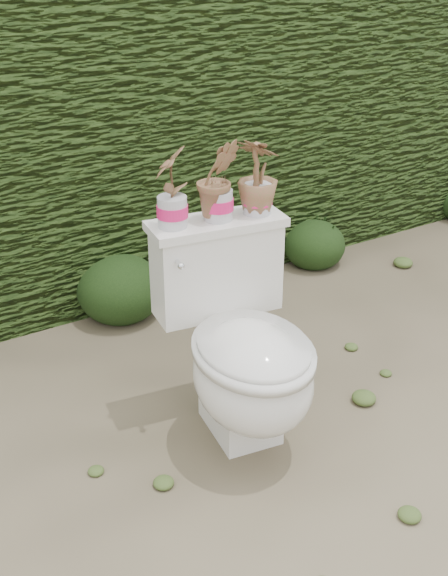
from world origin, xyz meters
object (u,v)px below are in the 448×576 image
potted_plant_center (218,182)px  potted_plant_right (258,178)px  toilet (243,352)px  potted_plant_left (172,189)px

potted_plant_center → potted_plant_right: (0.15, -0.02, -0.01)m
toilet → potted_plant_left: bearing=124.8°
potted_plant_left → potted_plant_center: bearing=117.8°
potted_plant_center → potted_plant_right: size_ratio=1.06×
potted_plant_left → potted_plant_center: size_ratio=0.98×
toilet → potted_plant_center: bearing=88.4°
toilet → potted_plant_right: 0.62m
potted_plant_left → potted_plant_center: potted_plant_center is taller
potted_plant_left → potted_plant_right: bearing=117.8°
toilet → potted_plant_right: bearing=56.1°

